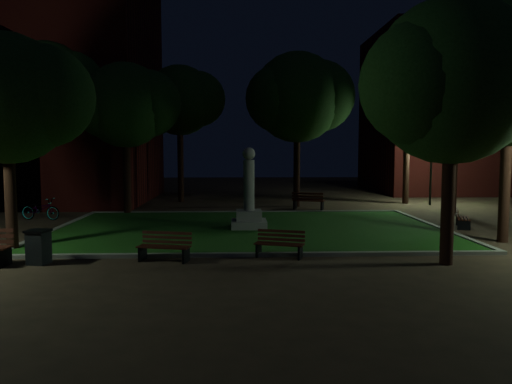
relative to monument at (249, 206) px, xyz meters
The scene contains 21 objects.
ground 2.22m from the monument, 90.00° to the right, with size 80.00×80.00×0.00m, color #3E2E20.
lawn 0.92m from the monument, ahead, with size 15.00×10.00×0.08m, color #1C4F15.
lawn_kerb 0.90m from the monument, ahead, with size 15.40×10.40×0.12m.
monument is the anchor object (origin of this frame).
building_far 25.95m from the monument, 45.00° to the left, with size 16.00×10.00×12.00m, color #501310.
tree_west 9.27m from the monument, 152.73° to the right, with size 4.98×4.07×6.80m.
tree_north_wl 8.89m from the monument, 138.94° to the left, with size 5.09×4.16×7.44m.
tree_north_er 10.00m from the monument, 69.63° to the left, with size 6.13×5.00×8.59m.
tree_ne 11.98m from the monument, 24.37° to the left, with size 4.57×3.73×6.33m.
tree_se 9.27m from the monument, 49.06° to the right, with size 5.52×4.50×7.29m.
tree_nw 13.10m from the monument, 146.62° to the left, with size 6.15×5.02×8.73m.
tree_far_north 12.67m from the monument, 109.36° to the left, with size 5.19×4.24×8.30m.
tree_extra 14.41m from the monument, 44.13° to the left, with size 5.53×4.51×8.44m.
lamppost_nw 15.12m from the monument, 145.75° to the left, with size 1.18×0.28×4.25m.
lamppost_ne 13.76m from the monument, 38.46° to the left, with size 1.18×0.28×3.93m.
bench_near_left 6.14m from the monument, 114.68° to the right, with size 1.59×0.86×0.83m.
bench_near_right 5.28m from the monument, 81.34° to the right, with size 1.53×0.94×0.80m.
bench_right_side 8.75m from the monument, ahead, with size 0.98×1.50×0.78m.
bench_far_side 7.40m from the monument, 63.19° to the left, with size 1.80×1.16×0.93m.
trash_bin 8.38m from the monument, 135.97° to the right, with size 0.67×0.67×0.97m.
bicycle 9.93m from the monument, 161.78° to the left, with size 0.66×1.90×1.00m, color black.
Camera 1 is at (-0.47, -17.77, 3.19)m, focal length 35.00 mm.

